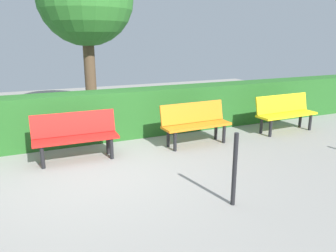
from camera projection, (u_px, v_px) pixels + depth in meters
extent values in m
plane|color=gray|center=(96.00, 172.00, 5.38)|extent=(19.38, 19.38, 0.00)
cube|color=yellow|center=(287.00, 115.00, 7.57)|extent=(1.56, 0.47, 0.05)
cube|color=yellow|center=(282.00, 103.00, 7.68)|extent=(1.55, 0.18, 0.42)
cylinder|color=black|center=(310.00, 122.00, 7.76)|extent=(0.07, 0.07, 0.39)
cylinder|color=black|center=(300.00, 119.00, 8.02)|extent=(0.07, 0.07, 0.39)
cylinder|color=black|center=(270.00, 128.00, 7.24)|extent=(0.07, 0.07, 0.39)
cylinder|color=black|center=(261.00, 125.00, 7.50)|extent=(0.07, 0.07, 0.39)
cube|color=orange|center=(197.00, 125.00, 6.64)|extent=(1.48, 0.48, 0.05)
cube|color=orange|center=(192.00, 112.00, 6.74)|extent=(1.47, 0.18, 0.42)
cylinder|color=black|center=(224.00, 134.00, 6.81)|extent=(0.07, 0.07, 0.39)
cylinder|color=black|center=(216.00, 130.00, 7.07)|extent=(0.07, 0.07, 0.39)
cylinder|color=black|center=(175.00, 142.00, 6.32)|extent=(0.07, 0.07, 0.39)
cylinder|color=black|center=(168.00, 137.00, 6.58)|extent=(0.07, 0.07, 0.39)
cube|color=red|center=(76.00, 139.00, 5.77)|extent=(1.50, 0.45, 0.05)
cube|color=red|center=(74.00, 123.00, 5.87)|extent=(1.49, 0.15, 0.42)
cylinder|color=black|center=(112.00, 149.00, 5.91)|extent=(0.07, 0.07, 0.39)
cylinder|color=black|center=(108.00, 144.00, 6.18)|extent=(0.07, 0.07, 0.39)
cylinder|color=black|center=(42.00, 158.00, 5.47)|extent=(0.07, 0.07, 0.39)
cylinder|color=black|center=(42.00, 152.00, 5.73)|extent=(0.07, 0.07, 0.39)
cube|color=#266023|center=(127.00, 113.00, 7.22)|extent=(15.38, 0.65, 1.05)
cylinder|color=brown|center=(90.00, 74.00, 8.74)|extent=(0.30, 0.30, 2.43)
cylinder|color=black|center=(235.00, 170.00, 4.19)|extent=(0.06, 0.06, 1.00)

